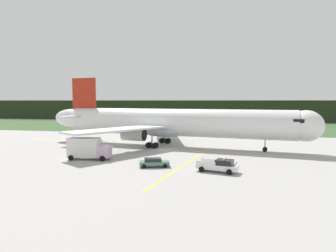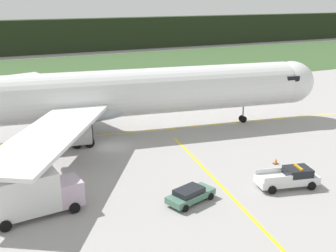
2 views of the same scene
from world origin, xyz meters
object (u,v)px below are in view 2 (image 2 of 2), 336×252
(catering_truck, at_px, (33,194))
(staff_car, at_px, (190,194))
(apron_cone, at_px, (276,161))
(airliner, at_px, (102,96))
(ops_pickup_truck, at_px, (289,177))

(catering_truck, distance_m, staff_car, 12.66)
(apron_cone, bearing_deg, airliner, 128.65)
(ops_pickup_truck, height_order, staff_car, ops_pickup_truck)
(airliner, relative_size, apron_cone, 95.70)
(catering_truck, height_order, staff_car, catering_truck)
(airliner, height_order, ops_pickup_truck, airliner)
(staff_car, height_order, apron_cone, staff_car)
(ops_pickup_truck, height_order, apron_cone, ops_pickup_truck)
(catering_truck, bearing_deg, ops_pickup_truck, -11.52)
(airliner, bearing_deg, staff_car, -86.19)
(airliner, height_order, apron_cone, airliner)
(airliner, distance_m, staff_car, 20.78)
(ops_pickup_truck, relative_size, catering_truck, 0.82)
(catering_truck, xyz_separation_m, staff_car, (12.19, -3.21, -1.20))
(airliner, xyz_separation_m, ops_pickup_truck, (10.89, -21.50, -4.14))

